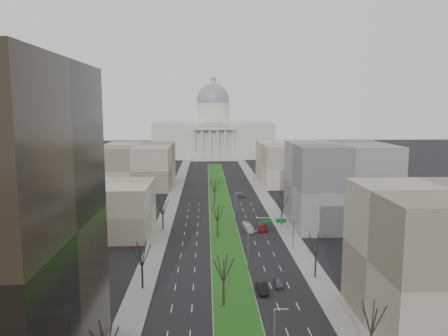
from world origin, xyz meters
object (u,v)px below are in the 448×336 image
object	(u,v)px
box_van	(248,227)
car_grey_far	(242,196)
car_grey_near	(279,283)
car_black	(262,288)
car_red	(263,228)

from	to	relation	value
box_van	car_grey_far	bearing A→B (deg)	79.30
car_grey_far	box_van	world-z (taller)	box_van
car_grey_near	car_grey_far	size ratio (longest dim) A/B	0.93
car_black	car_red	size ratio (longest dim) A/B	0.95
car_grey_near	car_red	bearing A→B (deg)	87.99
car_grey_near	box_van	world-z (taller)	box_van
box_van	car_red	bearing A→B (deg)	-11.81
car_red	car_grey_far	size ratio (longest dim) A/B	1.22
car_black	box_van	distance (m)	41.06
car_grey_far	box_van	distance (m)	45.79
car_red	car_black	bearing A→B (deg)	-89.88
car_grey_near	car_grey_far	distance (m)	84.18
car_grey_near	car_grey_far	xyz separation A→B (m)	(-0.34, 84.18, -0.09)
car_grey_far	car_grey_near	bearing A→B (deg)	-92.19
car_black	box_van	bearing A→B (deg)	86.27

